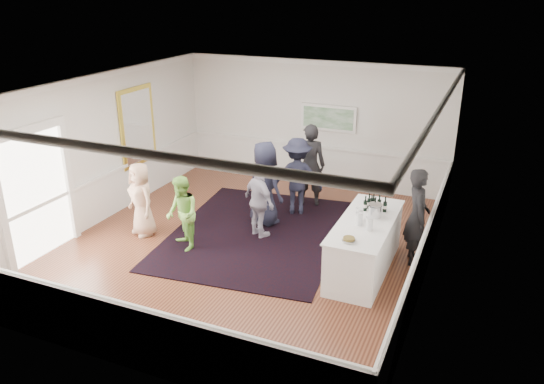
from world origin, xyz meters
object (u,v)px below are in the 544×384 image
at_px(guest_lilac, 259,201).
at_px(guest_navy, 265,183).
at_px(guest_dark_b, 310,165).
at_px(guest_dark_a, 297,176).
at_px(guest_green, 182,214).
at_px(ice_bucket, 375,211).
at_px(guest_tan, 141,199).
at_px(serving_table, 365,245).
at_px(nut_bowl, 349,240).
at_px(bartender, 417,216).

bearing_deg(guest_lilac, guest_navy, -44.80).
bearing_deg(guest_dark_b, guest_dark_a, 67.61).
relative_size(guest_green, guest_navy, 0.81).
bearing_deg(guest_navy, guest_lilac, 131.71).
bearing_deg(ice_bucket, guest_green, -167.49).
relative_size(guest_tan, guest_navy, 0.84).
bearing_deg(guest_navy, guest_dark_a, -91.35).
distance_m(serving_table, guest_dark_b, 3.27).
bearing_deg(serving_table, nut_bowl, -93.90).
bearing_deg(guest_lilac, ice_bucket, -155.78).
bearing_deg(guest_dark_a, guest_dark_b, -119.66).
height_order(guest_green, guest_lilac, guest_lilac).
xyz_separation_m(guest_green, guest_dark_b, (1.53, 3.13, 0.24)).
bearing_deg(bartender, serving_table, 115.47).
distance_m(guest_green, guest_dark_a, 2.92).
height_order(serving_table, guest_lilac, guest_lilac).
bearing_deg(ice_bucket, guest_tan, -173.22).
relative_size(ice_bucket, nut_bowl, 1.13).
bearing_deg(guest_lilac, nut_bowl, 178.42).
bearing_deg(guest_navy, guest_tan, 62.80).
xyz_separation_m(guest_green, nut_bowl, (3.43, -0.37, 0.28)).
relative_size(serving_table, bartender, 1.32).
height_order(guest_dark_b, guest_navy, guest_dark_b).
relative_size(serving_table, guest_dark_b, 1.24).
distance_m(guest_green, nut_bowl, 3.46).
relative_size(serving_table, guest_tan, 1.56).
bearing_deg(serving_table, guest_tan, -175.87).
bearing_deg(bartender, guest_dark_a, 49.59).
relative_size(guest_navy, ice_bucket, 7.15).
distance_m(serving_table, bartender, 1.14).
relative_size(guest_tan, ice_bucket, 6.03).
distance_m(guest_dark_b, guest_navy, 1.49).
height_order(bartender, guest_lilac, bartender).
height_order(guest_tan, ice_bucket, guest_tan).
bearing_deg(serving_table, ice_bucket, 67.42).
height_order(guest_dark_b, nut_bowl, guest_dark_b).
relative_size(serving_table, ice_bucket, 9.41).
bearing_deg(guest_green, serving_table, 50.36).
distance_m(guest_green, guest_navy, 2.01).
distance_m(guest_dark_a, nut_bowl, 3.53).
distance_m(guest_dark_a, ice_bucket, 2.78).
distance_m(guest_lilac, nut_bowl, 2.71).
relative_size(bartender, guest_tan, 1.18).
bearing_deg(guest_dark_b, ice_bucket, 117.96).
distance_m(guest_green, guest_dark_b, 3.49).
height_order(guest_lilac, guest_navy, guest_navy).
xyz_separation_m(bartender, guest_navy, (-3.29, 0.46, 0.01)).
xyz_separation_m(guest_green, guest_lilac, (1.16, 1.09, 0.04)).
bearing_deg(guest_green, bartender, 57.71).
distance_m(guest_lilac, guest_dark_a, 1.48).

